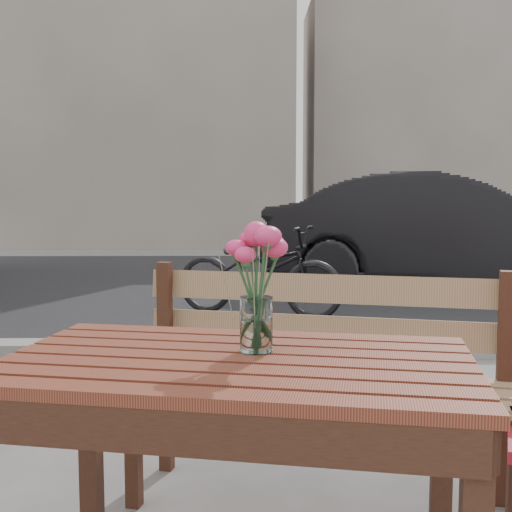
{
  "coord_description": "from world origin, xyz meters",
  "views": [
    {
      "loc": [
        -0.11,
        -1.73,
        1.22
      ],
      "look_at": [
        -0.08,
        0.09,
        1.04
      ],
      "focal_mm": 45.0,
      "sensor_mm": 36.0,
      "label": 1
    }
  ],
  "objects": [
    {
      "name": "main_table",
      "position": [
        -0.14,
        -0.03,
        0.65
      ],
      "size": [
        1.38,
        0.96,
        0.78
      ],
      "rotation": [
        0.0,
        0.0,
        -0.19
      ],
      "color": "#551D16",
      "rests_on": "ground"
    },
    {
      "name": "street",
      "position": [
        0.0,
        5.06,
        0.03
      ],
      "size": [
        30.0,
        8.12,
        0.12
      ],
      "color": "black",
      "rests_on": "ground"
    },
    {
      "name": "main_bench",
      "position": [
        0.19,
        0.77,
        0.57
      ],
      "size": [
        1.59,
        0.81,
        0.95
      ],
      "rotation": [
        0.0,
        0.0,
        -0.25
      ],
      "color": "olive",
      "rests_on": "ground"
    },
    {
      "name": "main_vase",
      "position": [
        -0.08,
        0.04,
        1.0
      ],
      "size": [
        0.2,
        0.2,
        0.36
      ],
      "color": "white",
      "rests_on": "main_table"
    },
    {
      "name": "parked_car",
      "position": [
        2.44,
        6.31,
        0.74
      ],
      "size": [
        4.77,
        2.83,
        1.49
      ],
      "primitive_type": "imported",
      "rotation": [
        0.0,
        0.0,
        1.27
      ],
      "color": "black",
      "rests_on": "ground"
    },
    {
      "name": "bicycle",
      "position": [
        0.01,
        4.63,
        0.46
      ],
      "size": [
        1.84,
        1.2,
        0.91
      ],
      "primitive_type": "imported",
      "rotation": [
        0.0,
        0.0,
        1.2
      ],
      "color": "black",
      "rests_on": "ground"
    },
    {
      "name": "backdrop_buildings",
      "position": [
        0.17,
        14.4,
        3.6
      ],
      "size": [
        15.5,
        4.0,
        8.0
      ],
      "color": "gray",
      "rests_on": "ground"
    }
  ]
}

